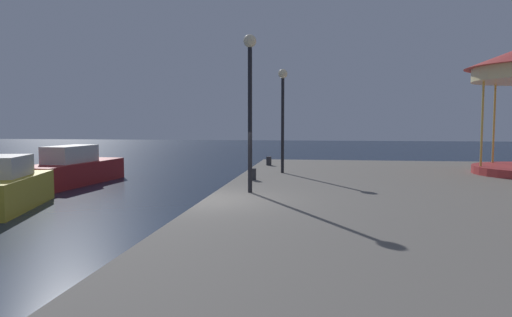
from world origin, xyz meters
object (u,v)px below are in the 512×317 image
Objects in this scene: motorboat_red at (73,170)px; bollard_north at (253,174)px; lamp_post_mid_promenade at (250,85)px; bollard_south at (269,161)px; lamp_post_far_end at (283,102)px; motorboat_yellow at (2,189)px.

bollard_north is (8.62, -3.78, 0.34)m from motorboat_red.
lamp_post_mid_promenade reaches higher than bollard_north.
bollard_north is at bearing -89.61° from bollard_south.
lamp_post_mid_promenade reaches higher than lamp_post_far_end.
motorboat_yellow is 10.16m from lamp_post_far_end.
motorboat_red is 9.42m from bollard_north.
bollard_south is (-0.37, 8.37, -2.78)m from lamp_post_mid_promenade.
lamp_post_mid_promenade is at bearing -83.40° from bollard_north.
lamp_post_far_end is 10.02× the size of bollard_south.
lamp_post_mid_promenade is 10.94× the size of bollard_south.
motorboat_red is 6.03m from motorboat_yellow.
bollard_south is 5.54m from bollard_north.
lamp_post_mid_promenade is 10.94× the size of bollard_north.
motorboat_yellow is at bearing -81.69° from motorboat_red.
lamp_post_mid_promenade is at bearing -36.47° from motorboat_red.
lamp_post_far_end reaches higher than motorboat_yellow.
bollard_south is (8.58, 1.76, 0.34)m from motorboat_red.
bollard_south is (-0.87, 3.12, -2.57)m from lamp_post_far_end.
lamp_post_far_end is (9.45, -1.36, 2.90)m from motorboat_red.
bollard_south is at bearing 92.50° from lamp_post_mid_promenade.
bollard_south and bollard_north have the same top height.
lamp_post_far_end is at bearing 71.06° from bollard_north.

